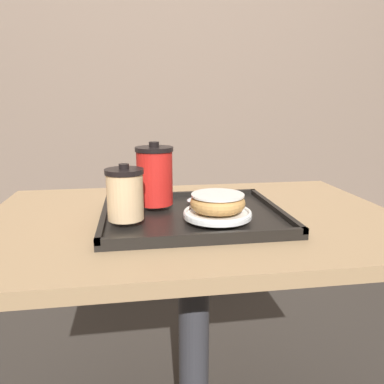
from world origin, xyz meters
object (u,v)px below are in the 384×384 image
object	(u,v)px
coffee_cup_rear	(155,175)
spoon	(194,199)
coffee_cup_front	(125,194)
donut_chocolate_glazed	(218,202)

from	to	relation	value
coffee_cup_rear	spoon	xyz separation A→B (m)	(0.10, 0.01, -0.07)
coffee_cup_front	coffee_cup_rear	bearing A→B (deg)	58.55
coffee_cup_front	spoon	bearing A→B (deg)	36.88
coffee_cup_front	coffee_cup_rear	size ratio (longest dim) A/B	0.79
coffee_cup_front	donut_chocolate_glazed	bearing A→B (deg)	-4.02
coffee_cup_front	spoon	distance (m)	0.22
donut_chocolate_glazed	spoon	xyz separation A→B (m)	(-0.03, 0.14, -0.03)
coffee_cup_front	donut_chocolate_glazed	world-z (taller)	coffee_cup_front
coffee_cup_front	donut_chocolate_glazed	distance (m)	0.20
coffee_cup_rear	spoon	world-z (taller)	coffee_cup_rear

